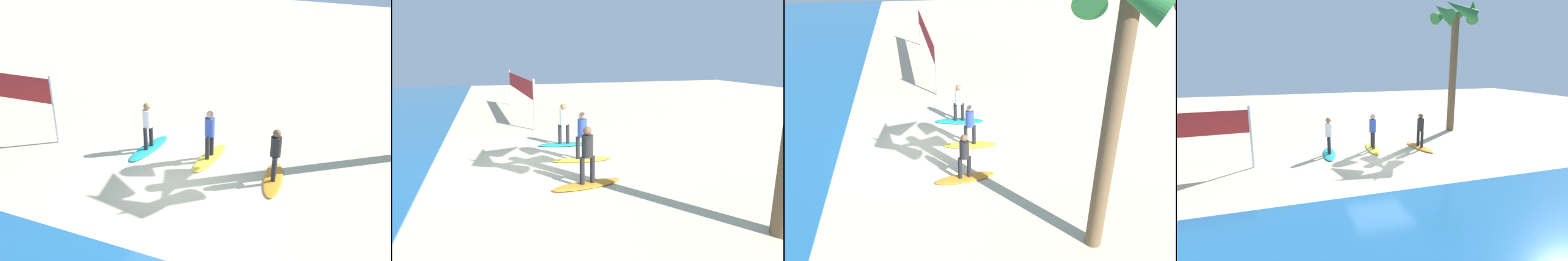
% 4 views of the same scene
% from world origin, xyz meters
% --- Properties ---
extents(ground_plane, '(60.00, 60.00, 0.00)m').
position_xyz_m(ground_plane, '(0.00, 0.00, 0.00)').
color(ground_plane, beige).
extents(surfboard_orange, '(0.88, 2.16, 0.09)m').
position_xyz_m(surfboard_orange, '(-2.61, -1.54, 0.04)').
color(surfboard_orange, orange).
rests_on(surfboard_orange, ground).
extents(surfer_orange, '(0.32, 0.46, 1.64)m').
position_xyz_m(surfer_orange, '(-2.61, -1.54, 1.04)').
color(surfer_orange, '#232328').
rests_on(surfer_orange, surfboard_orange).
extents(surfboard_yellow, '(0.75, 2.14, 0.09)m').
position_xyz_m(surfboard_yellow, '(-0.32, -2.01, 0.04)').
color(surfboard_yellow, yellow).
rests_on(surfboard_yellow, ground).
extents(surfer_yellow, '(0.32, 0.46, 1.64)m').
position_xyz_m(surfer_yellow, '(-0.32, -2.01, 1.04)').
color(surfer_yellow, '#232328').
rests_on(surfer_yellow, surfboard_yellow).
extents(surfboard_teal, '(0.81, 2.15, 0.09)m').
position_xyz_m(surfboard_teal, '(1.83, -1.81, 0.04)').
color(surfboard_teal, teal).
rests_on(surfboard_teal, ground).
extents(surfer_teal, '(0.32, 0.46, 1.64)m').
position_xyz_m(surfer_teal, '(1.83, -1.81, 1.04)').
color(surfer_teal, '#232328').
rests_on(surfer_teal, surfboard_teal).
extents(palm_tree, '(2.88, 3.03, 7.69)m').
position_xyz_m(palm_tree, '(-6.25, -4.70, 6.16)').
color(palm_tree, brown).
rests_on(palm_tree, ground).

